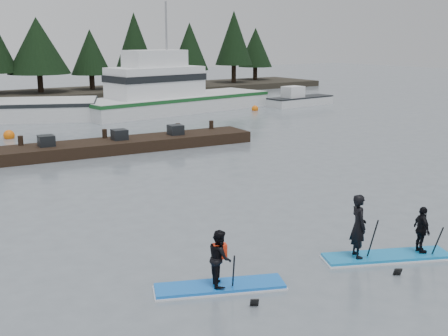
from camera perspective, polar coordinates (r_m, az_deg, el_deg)
ground at (r=15.11m, az=13.08°, el=-8.37°), size 160.00×160.00×0.00m
fishing_boat_medium at (r=42.44m, az=-5.37°, el=6.59°), size 15.63×6.27×8.94m
skiff at (r=46.71m, az=7.77°, el=6.76°), size 6.09×2.24×0.70m
floating_dock at (r=27.62m, az=-13.47°, el=1.99°), size 16.84×3.77×0.56m
buoy_b at (r=33.19m, az=-20.98°, el=2.82°), size 0.61×0.61×0.61m
buoy_c at (r=43.02m, az=3.16°, el=5.85°), size 0.51×0.51×0.51m
paddleboard_solo at (r=12.54m, az=-0.42°, el=-10.11°), size 2.92×1.78×1.84m
paddleboard_duo at (r=14.69m, az=16.07°, el=-6.71°), size 3.23×2.08×2.20m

